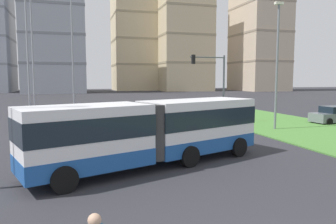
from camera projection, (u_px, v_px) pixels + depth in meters
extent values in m
cube|color=white|center=(198.00, 124.00, 16.63)|extent=(6.50, 4.45, 2.55)
cube|color=#1E519E|center=(198.00, 142.00, 16.73)|extent=(6.52, 4.48, 0.70)
cube|color=#19232D|center=(198.00, 116.00, 16.59)|extent=(6.55, 4.50, 0.90)
cube|color=white|center=(85.00, 137.00, 13.04)|extent=(5.73, 4.07, 2.55)
cube|color=#1E519E|center=(86.00, 159.00, 13.14)|extent=(5.76, 4.10, 0.70)
cube|color=#19232D|center=(85.00, 126.00, 13.00)|extent=(5.78, 4.12, 0.90)
cylinder|color=#383838|center=(150.00, 130.00, 14.84)|extent=(2.40, 2.40, 2.45)
cylinder|color=black|center=(206.00, 140.00, 18.83)|extent=(1.03, 0.61, 1.00)
cylinder|color=black|center=(239.00, 147.00, 16.84)|extent=(1.03, 0.61, 1.00)
cylinder|color=black|center=(159.00, 147.00, 16.79)|extent=(1.03, 0.61, 1.00)
cylinder|color=black|center=(190.00, 157.00, 14.81)|extent=(1.03, 0.61, 1.00)
cylinder|color=black|center=(45.00, 164.00, 13.43)|extent=(1.04, 0.59, 1.00)
cylinder|color=black|center=(64.00, 180.00, 11.40)|extent=(1.04, 0.59, 1.00)
sphere|color=#F9EFC6|center=(225.00, 134.00, 19.25)|extent=(0.24, 0.24, 0.24)
sphere|color=#F9EFC6|center=(249.00, 138.00, 17.82)|extent=(0.24, 0.24, 0.24)
cube|color=slate|center=(334.00, 117.00, 29.49)|extent=(4.52, 2.12, 0.80)
cube|color=black|center=(335.00, 109.00, 29.47)|extent=(2.49, 1.85, 0.60)
cylinder|color=black|center=(329.00, 122.00, 28.16)|extent=(0.65, 0.27, 0.64)
cylinder|color=black|center=(313.00, 119.00, 29.83)|extent=(0.65, 0.27, 0.64)
cube|color=silver|center=(52.00, 128.00, 23.10)|extent=(4.54, 2.17, 0.80)
cube|color=black|center=(50.00, 118.00, 23.00)|extent=(2.51, 1.87, 0.60)
cylinder|color=black|center=(75.00, 129.00, 24.30)|extent=(0.66, 0.27, 0.64)
cylinder|color=black|center=(73.00, 132.00, 22.55)|extent=(0.66, 0.27, 0.64)
cylinder|color=black|center=(33.00, 130.00, 23.71)|extent=(0.66, 0.27, 0.64)
cylinder|color=black|center=(27.00, 134.00, 21.95)|extent=(0.66, 0.27, 0.64)
sphere|color=tan|center=(94.00, 220.00, 5.58)|extent=(0.24, 0.24, 0.24)
cylinder|color=#474C51|center=(224.00, 90.00, 29.21)|extent=(0.16, 0.16, 6.19)
cylinder|color=#474C51|center=(207.00, 57.00, 28.46)|extent=(3.28, 0.10, 0.10)
cube|color=black|center=(193.00, 59.00, 28.10)|extent=(0.28, 0.28, 0.80)
sphere|color=red|center=(193.00, 56.00, 28.08)|extent=(0.16, 0.16, 0.16)
sphere|color=yellow|center=(193.00, 59.00, 28.10)|extent=(0.16, 0.16, 0.16)
sphere|color=green|center=(193.00, 62.00, 28.13)|extent=(0.16, 0.16, 0.16)
cylinder|color=slate|center=(277.00, 68.00, 25.26)|extent=(0.18, 0.18, 9.80)
cube|color=white|center=(279.00, 3.00, 24.74)|extent=(0.70, 0.28, 0.20)
cube|color=#9EA3AD|center=(54.00, 24.00, 93.71)|extent=(17.31, 17.41, 40.04)
cube|color=gray|center=(55.00, 64.00, 94.91)|extent=(17.51, 17.61, 0.70)
cube|color=gray|center=(54.00, 37.00, 94.09)|extent=(17.51, 17.61, 0.70)
cube|color=gray|center=(53.00, 9.00, 93.27)|extent=(17.51, 17.61, 0.70)
cube|color=beige|center=(143.00, 18.00, 116.65)|extent=(21.76, 17.68, 52.53)
cube|color=#9C8D6E|center=(144.00, 65.00, 118.42)|extent=(21.96, 17.88, 0.70)
cube|color=#9C8D6E|center=(143.00, 41.00, 117.52)|extent=(21.96, 17.88, 0.70)
cube|color=#9C8D6E|center=(143.00, 17.00, 116.62)|extent=(21.96, 17.88, 0.70)
cube|color=beige|center=(183.00, 38.00, 111.13)|extent=(16.85, 18.38, 36.32)
cube|color=#9C8D6E|center=(182.00, 64.00, 112.02)|extent=(17.05, 18.58, 0.70)
cube|color=#9C8D6E|center=(183.00, 37.00, 111.09)|extent=(17.05, 18.58, 0.70)
cube|color=#9C8D6E|center=(183.00, 10.00, 110.16)|extent=(17.05, 18.58, 0.70)
cube|color=#C6B299|center=(260.00, 22.00, 110.92)|extent=(14.21, 19.54, 47.76)
cube|color=gray|center=(258.00, 62.00, 112.35)|extent=(14.41, 19.74, 0.70)
cube|color=gray|center=(259.00, 35.00, 111.37)|extent=(14.41, 19.74, 0.70)
cube|color=gray|center=(260.00, 6.00, 110.39)|extent=(14.41, 19.74, 0.70)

